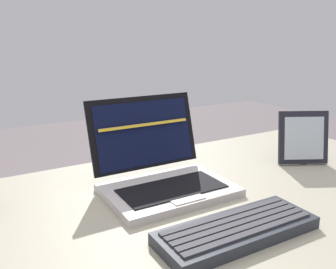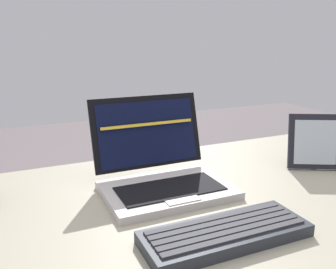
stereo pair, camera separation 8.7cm
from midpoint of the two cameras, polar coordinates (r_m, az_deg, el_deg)
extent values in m
cube|color=#A19A83|center=(0.84, 0.77, -12.03)|extent=(1.64, 0.71, 0.03)
cylinder|color=black|center=(1.64, 21.68, -12.84)|extent=(0.05, 0.05, 0.68)
cube|color=beige|center=(0.89, 2.72, -8.82)|extent=(0.31, 0.21, 0.02)
cube|color=black|center=(0.87, 3.22, -8.57)|extent=(0.25, 0.12, 0.00)
cube|color=#BEADAD|center=(0.82, 5.43, -10.30)|extent=(0.08, 0.03, 0.00)
cube|color=black|center=(0.96, -0.70, 0.44)|extent=(0.30, 0.06, 0.18)
cube|color=black|center=(0.95, -0.57, 0.27)|extent=(0.27, 0.05, 0.16)
cube|color=yellow|center=(0.95, -0.55, 1.61)|extent=(0.25, 0.00, 0.01)
cube|color=#262A31|center=(0.72, 12.69, -15.16)|extent=(0.32, 0.12, 0.02)
cube|color=#38383D|center=(0.68, 14.67, -15.48)|extent=(0.30, 0.02, 0.00)
cube|color=#38383D|center=(0.70, 13.70, -14.82)|extent=(0.30, 0.02, 0.00)
cube|color=#38383D|center=(0.71, 12.76, -14.17)|extent=(0.30, 0.02, 0.00)
cube|color=#38383D|center=(0.72, 11.87, -13.54)|extent=(0.30, 0.02, 0.00)
cube|color=#38383D|center=(0.74, 11.01, -12.94)|extent=(0.30, 0.02, 0.00)
cube|color=black|center=(1.13, 24.25, -1.06)|extent=(0.15, 0.10, 0.16)
cube|color=silver|center=(1.12, 24.38, -1.16)|extent=(0.12, 0.08, 0.12)
cube|color=black|center=(1.17, 23.43, -3.76)|extent=(0.02, 0.02, 0.03)
camera|label=1|loc=(0.04, -87.14, 0.78)|focal=38.57mm
camera|label=2|loc=(0.04, 92.86, -0.78)|focal=38.57mm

